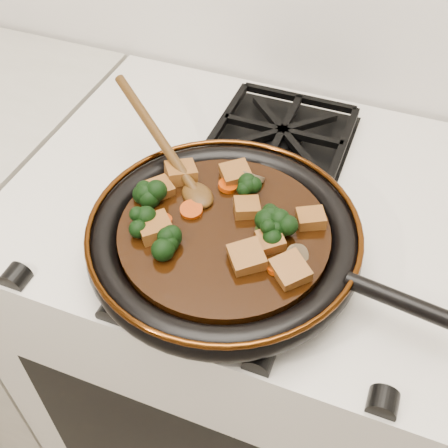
% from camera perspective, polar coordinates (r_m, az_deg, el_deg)
% --- Properties ---
extents(stove, '(0.76, 0.60, 0.90)m').
position_cam_1_polar(stove, '(1.24, 2.34, -12.00)').
color(stove, silver).
rests_on(stove, ground).
extents(burner_grate_front, '(0.23, 0.23, 0.03)m').
position_cam_1_polar(burner_grate_front, '(0.79, -0.05, -2.78)').
color(burner_grate_front, black).
rests_on(burner_grate_front, stove).
extents(burner_grate_back, '(0.23, 0.23, 0.03)m').
position_cam_1_polar(burner_grate_back, '(0.98, 5.93, 8.97)').
color(burner_grate_back, black).
rests_on(burner_grate_back, stove).
extents(skillet, '(0.50, 0.37, 0.05)m').
position_cam_1_polar(skillet, '(0.76, 0.13, -1.38)').
color(skillet, black).
rests_on(skillet, burner_grate_front).
extents(braising_sauce, '(0.29, 0.29, 0.02)m').
position_cam_1_polar(braising_sauce, '(0.76, -0.00, -1.08)').
color(braising_sauce, black).
rests_on(braising_sauce, skillet).
extents(tofu_cube_0, '(0.06, 0.06, 0.03)m').
position_cam_1_polar(tofu_cube_0, '(0.71, 2.35, -3.46)').
color(tofu_cube_0, brown).
rests_on(tofu_cube_0, braising_sauce).
extents(tofu_cube_1, '(0.06, 0.06, 0.03)m').
position_cam_1_polar(tofu_cube_1, '(0.82, 1.20, 5.03)').
color(tofu_cube_1, brown).
rests_on(tofu_cube_1, braising_sauce).
extents(tofu_cube_2, '(0.06, 0.06, 0.03)m').
position_cam_1_polar(tofu_cube_2, '(0.82, -4.40, 5.18)').
color(tofu_cube_2, brown).
rests_on(tofu_cube_2, braising_sauce).
extents(tofu_cube_3, '(0.06, 0.06, 0.03)m').
position_cam_1_polar(tofu_cube_3, '(0.75, -7.02, -0.44)').
color(tofu_cube_3, brown).
rests_on(tofu_cube_3, braising_sauce).
extents(tofu_cube_4, '(0.05, 0.05, 0.02)m').
position_cam_1_polar(tofu_cube_4, '(0.73, 4.77, -1.75)').
color(tofu_cube_4, brown).
rests_on(tofu_cube_4, braising_sauce).
extents(tofu_cube_5, '(0.05, 0.05, 0.02)m').
position_cam_1_polar(tofu_cube_5, '(0.77, 2.34, 1.63)').
color(tofu_cube_5, brown).
rests_on(tofu_cube_5, braising_sauce).
extents(tofu_cube_6, '(0.05, 0.04, 0.02)m').
position_cam_1_polar(tofu_cube_6, '(0.77, 8.81, 0.50)').
color(tofu_cube_6, brown).
rests_on(tofu_cube_6, braising_sauce).
extents(tofu_cube_7, '(0.05, 0.05, 0.02)m').
position_cam_1_polar(tofu_cube_7, '(0.80, -6.56, 3.53)').
color(tofu_cube_7, brown).
rests_on(tofu_cube_7, braising_sauce).
extents(tofu_cube_8, '(0.06, 0.06, 0.03)m').
position_cam_1_polar(tofu_cube_8, '(0.70, 6.74, -4.75)').
color(tofu_cube_8, brown).
rests_on(tofu_cube_8, braising_sauce).
extents(broccoli_floret_0, '(0.08, 0.09, 0.06)m').
position_cam_1_polar(broccoli_floret_0, '(0.79, -7.56, 2.69)').
color(broccoli_floret_0, black).
rests_on(broccoli_floret_0, braising_sauce).
extents(broccoli_floret_1, '(0.08, 0.08, 0.06)m').
position_cam_1_polar(broccoli_floret_1, '(0.73, -5.73, -2.27)').
color(broccoli_floret_1, black).
rests_on(broccoli_floret_1, braising_sauce).
extents(broccoli_floret_2, '(0.07, 0.07, 0.08)m').
position_cam_1_polar(broccoli_floret_2, '(0.75, 3.78, 0.22)').
color(broccoli_floret_2, black).
rests_on(broccoli_floret_2, braising_sauce).
extents(broccoli_floret_3, '(0.06, 0.06, 0.06)m').
position_cam_1_polar(broccoli_floret_3, '(0.75, -8.28, -0.10)').
color(broccoli_floret_3, black).
rests_on(broccoli_floret_3, braising_sauce).
extents(broccoli_floret_4, '(0.08, 0.07, 0.07)m').
position_cam_1_polar(broccoli_floret_4, '(0.79, 1.99, 3.35)').
color(broccoli_floret_4, black).
rests_on(broccoli_floret_4, braising_sauce).
extents(broccoli_floret_5, '(0.07, 0.07, 0.07)m').
position_cam_1_polar(broccoli_floret_5, '(0.74, 5.65, -1.17)').
color(broccoli_floret_5, black).
rests_on(broccoli_floret_5, braising_sauce).
extents(broccoli_floret_6, '(0.09, 0.09, 0.07)m').
position_cam_1_polar(broccoli_floret_6, '(0.75, 4.93, 0.57)').
color(broccoli_floret_6, black).
rests_on(broccoli_floret_6, braising_sauce).
extents(carrot_coin_0, '(0.03, 0.03, 0.02)m').
position_cam_1_polar(carrot_coin_0, '(0.76, -6.47, 0.43)').
color(carrot_coin_0, '#A83204').
rests_on(carrot_coin_0, braising_sauce).
extents(carrot_coin_1, '(0.03, 0.03, 0.01)m').
position_cam_1_polar(carrot_coin_1, '(0.81, 0.39, 3.92)').
color(carrot_coin_1, '#A83204').
rests_on(carrot_coin_1, braising_sauce).
extents(carrot_coin_2, '(0.03, 0.03, 0.01)m').
position_cam_1_polar(carrot_coin_2, '(0.77, -3.33, 1.44)').
color(carrot_coin_2, '#A83204').
rests_on(carrot_coin_2, braising_sauce).
extents(carrot_coin_3, '(0.03, 0.03, 0.02)m').
position_cam_1_polar(carrot_coin_3, '(0.71, 5.54, -4.35)').
color(carrot_coin_3, '#A83204').
rests_on(carrot_coin_3, braising_sauce).
extents(carrot_coin_4, '(0.03, 0.03, 0.01)m').
position_cam_1_polar(carrot_coin_4, '(0.81, -6.31, 3.79)').
color(carrot_coin_4, '#A83204').
rests_on(carrot_coin_4, braising_sauce).
extents(carrot_coin_5, '(0.03, 0.03, 0.02)m').
position_cam_1_polar(carrot_coin_5, '(0.77, 8.82, 0.64)').
color(carrot_coin_5, '#A83204').
rests_on(carrot_coin_5, braising_sauce).
extents(mushroom_slice_0, '(0.04, 0.04, 0.03)m').
position_cam_1_polar(mushroom_slice_0, '(0.72, 7.44, -3.24)').
color(mushroom_slice_0, brown).
rests_on(mushroom_slice_0, braising_sauce).
extents(mushroom_slice_1, '(0.04, 0.04, 0.03)m').
position_cam_1_polar(mushroom_slice_1, '(0.76, -8.11, -0.24)').
color(mushroom_slice_1, brown).
rests_on(mushroom_slice_1, braising_sauce).
extents(mushroom_slice_2, '(0.04, 0.04, 0.03)m').
position_cam_1_polar(mushroom_slice_2, '(0.82, 2.88, 4.85)').
color(mushroom_slice_2, brown).
rests_on(mushroom_slice_2, braising_sauce).
extents(wooden_spoon, '(0.14, 0.11, 0.24)m').
position_cam_1_polar(wooden_spoon, '(0.83, -5.16, 6.58)').
color(wooden_spoon, '#472B0F').
rests_on(wooden_spoon, braising_sauce).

